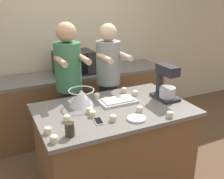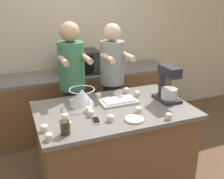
# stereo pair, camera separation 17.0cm
# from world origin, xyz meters

# --- Properties ---
(back_wall) EXTENTS (10.00, 0.06, 2.70)m
(back_wall) POSITION_xyz_m (0.00, 1.69, 1.35)
(back_wall) COLOR beige
(back_wall) RESTS_ON ground_plane
(island_counter) EXTENTS (1.53, 0.96, 0.92)m
(island_counter) POSITION_xyz_m (0.00, 0.00, 0.46)
(island_counter) COLOR brown
(island_counter) RESTS_ON ground_plane
(back_counter) EXTENTS (2.80, 0.60, 0.92)m
(back_counter) POSITION_xyz_m (0.00, 1.34, 0.46)
(back_counter) COLOR brown
(back_counter) RESTS_ON ground_plane
(person_left) EXTENTS (0.32, 0.49, 1.71)m
(person_left) POSITION_xyz_m (-0.25, 0.67, 0.92)
(person_left) COLOR #232328
(person_left) RESTS_ON ground_plane
(person_right) EXTENTS (0.31, 0.49, 1.67)m
(person_right) POSITION_xyz_m (0.25, 0.67, 0.90)
(person_right) COLOR #232328
(person_right) RESTS_ON ground_plane
(stand_mixer) EXTENTS (0.20, 0.30, 0.37)m
(stand_mixer) POSITION_xyz_m (0.61, -0.02, 1.09)
(stand_mixer) COLOR #232328
(stand_mixer) RESTS_ON island_counter
(mixing_bowl) EXTENTS (0.26, 0.26, 0.17)m
(mixing_bowl) POSITION_xyz_m (-0.27, 0.21, 1.01)
(mixing_bowl) COLOR #BCBCC1
(mixing_bowl) RESTS_ON island_counter
(baking_tray) EXTENTS (0.39, 0.22, 0.04)m
(baking_tray) POSITION_xyz_m (0.10, 0.11, 0.94)
(baking_tray) COLOR #BCBCC1
(baking_tray) RESTS_ON island_counter
(microwave_oven) EXTENTS (0.54, 0.40, 0.32)m
(microwave_oven) POSITION_xyz_m (0.03, 1.34, 1.08)
(microwave_oven) COLOR black
(microwave_oven) RESTS_ON back_counter
(cell_phone) EXTENTS (0.09, 0.15, 0.01)m
(cell_phone) POSITION_xyz_m (-0.26, -0.20, 0.93)
(cell_phone) COLOR silver
(cell_phone) RESTS_ON island_counter
(drinking_glass) EXTENTS (0.08, 0.08, 0.11)m
(drinking_glass) POSITION_xyz_m (-0.56, -0.33, 0.98)
(drinking_glass) COLOR #332D1E
(drinking_glass) RESTS_ON island_counter
(small_plate) EXTENTS (0.17, 0.17, 0.02)m
(small_plate) POSITION_xyz_m (0.07, -0.32, 0.93)
(small_plate) COLOR beige
(small_plate) RESTS_ON island_counter
(cupcake_0) EXTENTS (0.06, 0.06, 0.06)m
(cupcake_0) POSITION_xyz_m (-0.05, 0.31, 0.95)
(cupcake_0) COLOR beige
(cupcake_0) RESTS_ON island_counter
(cupcake_1) EXTENTS (0.06, 0.06, 0.06)m
(cupcake_1) POSITION_xyz_m (0.18, -0.19, 0.95)
(cupcake_1) COLOR beige
(cupcake_1) RESTS_ON island_counter
(cupcake_2) EXTENTS (0.06, 0.06, 0.06)m
(cupcake_2) POSITION_xyz_m (-0.71, -0.22, 0.95)
(cupcake_2) COLOR beige
(cupcake_2) RESTS_ON island_counter
(cupcake_3) EXTENTS (0.06, 0.06, 0.06)m
(cupcake_3) POSITION_xyz_m (-0.70, -0.37, 0.95)
(cupcake_3) COLOR beige
(cupcake_3) RESTS_ON island_counter
(cupcake_4) EXTENTS (0.06, 0.06, 0.06)m
(cupcake_4) POSITION_xyz_m (0.37, -0.41, 0.95)
(cupcake_4) COLOR beige
(cupcake_4) RESTS_ON island_counter
(cupcake_5) EXTENTS (0.06, 0.06, 0.06)m
(cupcake_5) POSITION_xyz_m (0.30, 0.34, 0.95)
(cupcake_5) COLOR beige
(cupcake_5) RESTS_ON island_counter
(cupcake_6) EXTENTS (0.06, 0.06, 0.06)m
(cupcake_6) POSITION_xyz_m (-0.50, -0.07, 0.95)
(cupcake_6) COLOR beige
(cupcake_6) RESTS_ON island_counter
(cupcake_7) EXTENTS (0.06, 0.06, 0.06)m
(cupcake_7) POSITION_xyz_m (-0.26, -0.08, 0.95)
(cupcake_7) COLOR beige
(cupcake_7) RESTS_ON island_counter
(cupcake_8) EXTENTS (0.06, 0.06, 0.06)m
(cupcake_8) POSITION_xyz_m (0.36, 0.21, 0.95)
(cupcake_8) COLOR beige
(cupcake_8) RESTS_ON island_counter
(cupcake_9) EXTENTS (0.06, 0.06, 0.06)m
(cupcake_9) POSITION_xyz_m (0.70, 0.22, 0.95)
(cupcake_9) COLOR beige
(cupcake_9) RESTS_ON island_counter
(cupcake_10) EXTENTS (0.06, 0.06, 0.06)m
(cupcake_10) POSITION_xyz_m (-0.13, -0.25, 0.95)
(cupcake_10) COLOR beige
(cupcake_10) RESTS_ON island_counter
(cupcake_11) EXTENTS (0.06, 0.06, 0.06)m
(cupcake_11) POSITION_xyz_m (-0.26, -0.01, 0.95)
(cupcake_11) COLOR beige
(cupcake_11) RESTS_ON island_counter
(cupcake_12) EXTENTS (0.06, 0.06, 0.06)m
(cupcake_12) POSITION_xyz_m (-0.51, -0.23, 0.95)
(cupcake_12) COLOR beige
(cupcake_12) RESTS_ON island_counter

